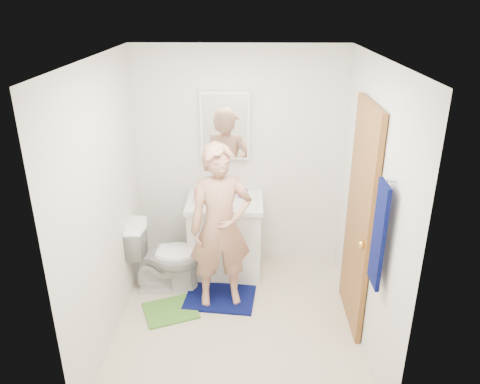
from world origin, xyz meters
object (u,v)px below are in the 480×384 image
Objects in this scene: medicine_cabinet at (225,125)px; man at (221,227)px; vanity_cabinet at (225,239)px; toilet at (166,256)px; soap_dispenser at (199,193)px; towel at (379,235)px; toothbrush_cup at (242,193)px.

medicine_cabinet is 1.10m from man.
vanity_cabinet is at bearing 78.50° from man.
toilet is 3.81× the size of soap_dispenser.
toilet is at bearing 146.75° from towel.
medicine_cabinet is 0.87× the size of towel.
medicine_cabinet reaches higher than towel.
man is at bearing -64.40° from soap_dispenser.
man is (-0.19, -0.65, -0.07)m from toothbrush_cup.
vanity_cabinet is 2.08m from towel.
vanity_cabinet is 1.06× the size of toilet.
medicine_cabinet reaches higher than vanity_cabinet.
soap_dispenser reaches higher than toothbrush_cup.
toothbrush_cup is (-1.00, 1.57, -0.35)m from towel.
vanity_cabinet is at bearing 128.47° from towel.
toothbrush_cup is at bearing -64.43° from toilet.
toilet is 1.02m from toothbrush_cup.
medicine_cabinet is 1.47m from toilet.
toilet is at bearing -151.02° from vanity_cabinet.
soap_dispenser is at bearing -137.13° from medicine_cabinet.
man is (0.26, -0.54, -0.12)m from soap_dispenser.
medicine_cabinet is 0.43× the size of man.
towel is at bearing -55.39° from medicine_cabinet.
towel is 1.56m from man.
soap_dispenser is 1.67× the size of toothbrush_cup.
towel is at bearing -48.11° from man.
medicine_cabinet reaches higher than soap_dispenser.
man is at bearing -90.78° from medicine_cabinet.
vanity_cabinet is 0.67m from toilet.
towel reaches higher than vanity_cabinet.
soap_dispenser is at bearing -174.69° from vanity_cabinet.
soap_dispenser is (-0.27, -0.03, 0.55)m from vanity_cabinet.
towel reaches higher than toilet.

